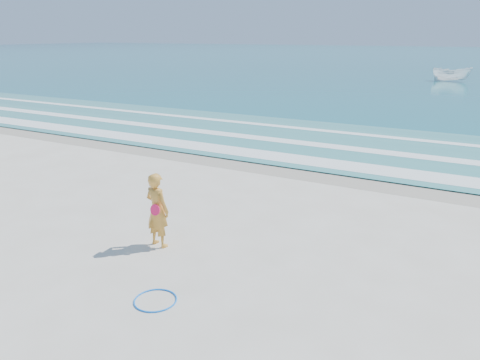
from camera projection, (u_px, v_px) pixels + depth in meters
The scene contains 10 objects.
ground at pixel (127, 263), 10.60m from camera, with size 400.00×400.00×0.00m, color silver.
wet_sand at pixel (285, 168), 18.13m from camera, with size 400.00×2.40×0.00m, color #B2A893.
ocean at pixel (468, 58), 98.36m from camera, with size 400.00×190.00×0.04m, color #19727F.
shallow at pixel (327, 142), 22.29m from camera, with size 400.00×10.00×0.01m, color #59B7AD.
foam_near at pixel (298, 159), 19.20m from camera, with size 400.00×1.40×0.01m, color white.
foam_mid at pixel (322, 145), 21.62m from camera, with size 400.00×0.90×0.01m, color white.
foam_far at pixel (343, 133), 24.38m from camera, with size 400.00×0.60×0.01m, color white.
hoop at pixel (155, 300), 9.12m from camera, with size 0.84×0.84×0.03m, color #0E78FF.
boat at pixel (452, 74), 50.49m from camera, with size 1.49×3.95×1.53m, color white.
woman at pixel (157, 210), 11.25m from camera, with size 0.73×0.53×1.85m.
Camera 1 is at (6.86, -7.12, 4.98)m, focal length 35.00 mm.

